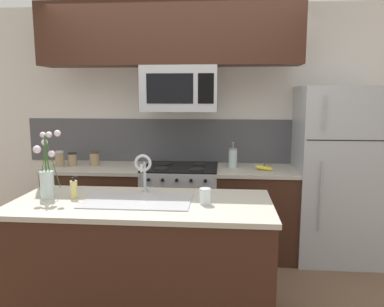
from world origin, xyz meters
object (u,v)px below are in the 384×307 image
Objects in this scene: stove_range at (181,209)px; drinking_glass at (205,196)px; sink_faucet at (143,168)px; flower_vase at (47,177)px; banana_bunch at (264,168)px; dish_soap_bottle at (74,189)px; storage_jar_medium at (73,159)px; storage_jar_short at (95,159)px; microwave at (180,89)px; storage_jar_tall at (60,159)px; french_press at (233,158)px; refrigerator at (336,174)px.

drinking_glass reaches higher than stove_range.
flower_vase is (-0.67, -0.18, -0.04)m from sink_faucet.
banana_bunch is 1.15× the size of dish_soap_bottle.
storage_jar_short is at bearing 3.98° from storage_jar_medium.
stove_range is 1.41m from drinking_glass.
microwave is 5.03× the size of storage_jar_short.
microwave is 4.59× the size of storage_jar_tall.
french_press is at bearing 2.87° from storage_jar_tall.
storage_jar_medium is 0.23m from storage_jar_short.
french_press is (0.54, 0.06, 0.55)m from stove_range.
storage_jar_tall is 0.86× the size of banana_bunch.
refrigerator is 11.75× the size of storage_jar_short.
sink_faucet is (-1.01, -0.98, 0.18)m from banana_bunch.
storage_jar_medium reaches higher than banana_bunch.
storage_jar_tall is at bearing -178.61° from stove_range.
sink_faucet is (-0.16, -1.04, 0.65)m from stove_range.
dish_soap_bottle reaches higher than storage_jar_tall.
banana_bunch is at bearing -1.96° from storage_jar_medium.
storage_jar_medium is at bearing 112.85° from dish_soap_bottle.
microwave is at bearing 177.38° from banana_bunch.
french_press is (0.54, 0.08, -0.70)m from microwave.
flower_vase is (-0.19, -0.01, 0.09)m from dish_soap_bottle.
stove_range is at bearing 175.97° from banana_bunch.
sink_faucet is at bearing -54.44° from storage_jar_short.
sink_faucet is 1.85× the size of dish_soap_bottle.
storage_jar_tall is 1.10× the size of storage_jar_short.
storage_jar_medium is 2.01m from banana_bunch.
dish_soap_bottle is 1.49× the size of drinking_glass.
refrigerator is 2.04m from sink_faucet.
microwave is 1.47m from storage_jar_tall.
storage_jar_tall reaches higher than storage_jar_medium.
refrigerator reaches higher than french_press.
stove_range is 1.46m from dish_soap_bottle.
sink_faucet is at bearing -122.46° from french_press.
storage_jar_short is 1.46m from french_press.
microwave is 2.43× the size of sink_faucet.
storage_jar_tall is 0.13m from storage_jar_medium.
drinking_glass is at bearing -75.69° from microwave.
stove_range is 6.71× the size of storage_jar_medium.
microwave is 1.54m from dish_soap_bottle.
dish_soap_bottle reaches higher than drinking_glass.
refrigerator reaches higher than sink_faucet.
banana_bunch is 1.33m from drinking_glass.
storage_jar_medium is 1.26× the size of drinking_glass.
refrigerator is at bearing 6.33° from banana_bunch.
french_press is 1.88m from flower_vase.
storage_jar_medium is 1.45m from sink_faucet.
french_press reaches higher than storage_jar_tall.
drinking_glass is 1.16m from flower_vase.
drinking_glass is (1.24, -1.30, -0.02)m from storage_jar_short.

